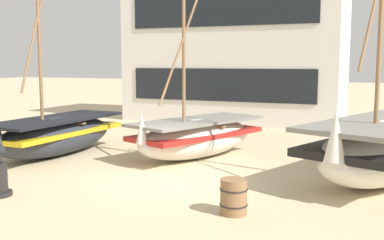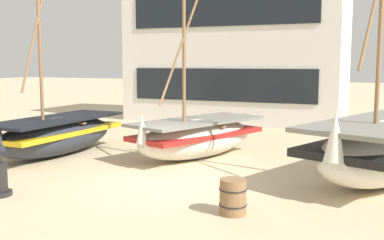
{
  "view_description": "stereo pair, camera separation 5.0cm",
  "coord_description": "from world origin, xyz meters",
  "px_view_note": "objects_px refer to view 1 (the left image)",
  "views": [
    {
      "loc": [
        4.81,
        -10.38,
        2.95
      ],
      "look_at": [
        0.0,
        1.0,
        1.4
      ],
      "focal_mm": 43.48,
      "sensor_mm": 36.0,
      "label": 1
    },
    {
      "loc": [
        4.86,
        -10.36,
        2.95
      ],
      "look_at": [
        0.0,
        1.0,
        1.4
      ],
      "focal_mm": 43.48,
      "sensor_mm": 36.0,
      "label": 2
    }
  ],
  "objects_px": {
    "fishing_boat_far_right": "(56,134)",
    "wooden_barrel": "(234,197)",
    "fishing_boat_near_left": "(197,136)",
    "harbor_building_main": "(237,49)"
  },
  "relations": [
    {
      "from": "fishing_boat_near_left",
      "to": "fishing_boat_far_right",
      "type": "relative_size",
      "value": 0.86
    },
    {
      "from": "fishing_boat_far_right",
      "to": "harbor_building_main",
      "type": "height_order",
      "value": "harbor_building_main"
    },
    {
      "from": "fishing_boat_far_right",
      "to": "wooden_barrel",
      "type": "distance_m",
      "value": 7.77
    },
    {
      "from": "fishing_boat_near_left",
      "to": "wooden_barrel",
      "type": "distance_m",
      "value": 5.48
    },
    {
      "from": "wooden_barrel",
      "to": "harbor_building_main",
      "type": "bearing_deg",
      "value": 107.33
    },
    {
      "from": "fishing_boat_far_right",
      "to": "fishing_boat_near_left",
      "type": "bearing_deg",
      "value": 17.89
    },
    {
      "from": "fishing_boat_far_right",
      "to": "harbor_building_main",
      "type": "relative_size",
      "value": 0.61
    },
    {
      "from": "harbor_building_main",
      "to": "fishing_boat_near_left",
      "type": "bearing_deg",
      "value": -79.57
    },
    {
      "from": "fishing_boat_far_right",
      "to": "wooden_barrel",
      "type": "xyz_separation_m",
      "value": [
        6.99,
        -3.37,
        -0.32
      ]
    },
    {
      "from": "fishing_boat_far_right",
      "to": "harbor_building_main",
      "type": "distance_m",
      "value": 11.79
    }
  ]
}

